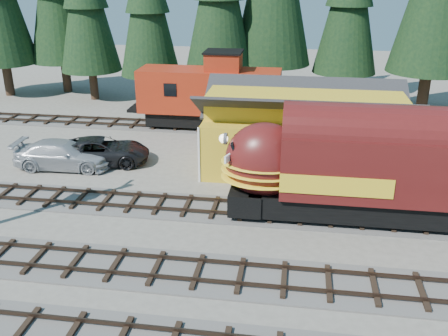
# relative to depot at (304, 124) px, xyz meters

# --- Properties ---
(ground) EXTENTS (120.00, 120.00, 0.00)m
(ground) POSITION_rel_depot_xyz_m (0.00, -10.50, -2.96)
(ground) COLOR #6B665B
(ground) RESTS_ON ground
(track_spur) EXTENTS (32.00, 3.20, 0.33)m
(track_spur) POSITION_rel_depot_xyz_m (-10.00, 7.50, -2.90)
(track_spur) COLOR #4C4947
(track_spur) RESTS_ON ground
(depot) EXTENTS (12.80, 7.00, 5.30)m
(depot) POSITION_rel_depot_xyz_m (0.00, 0.00, 0.00)
(depot) COLOR gold
(depot) RESTS_ON ground
(locomotive) EXTENTS (16.82, 3.34, 4.57)m
(locomotive) POSITION_rel_depot_xyz_m (4.00, -6.50, -0.31)
(locomotive) COLOR black
(locomotive) RESTS_ON ground
(caboose) EXTENTS (10.88, 3.16, 5.66)m
(caboose) POSITION_rel_depot_xyz_m (-7.16, 7.50, -0.18)
(caboose) COLOR black
(caboose) RESTS_ON ground
(pickup_truck_a) EXTENTS (6.69, 4.11, 1.73)m
(pickup_truck_a) POSITION_rel_depot_xyz_m (-12.89, -1.01, -2.10)
(pickup_truck_a) COLOR black
(pickup_truck_a) RESTS_ON ground
(pickup_truck_b) EXTENTS (6.26, 2.86, 1.77)m
(pickup_truck_b) POSITION_rel_depot_xyz_m (-14.98, -2.07, -2.08)
(pickup_truck_b) COLOR #B2B5BA
(pickup_truck_b) RESTS_ON ground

